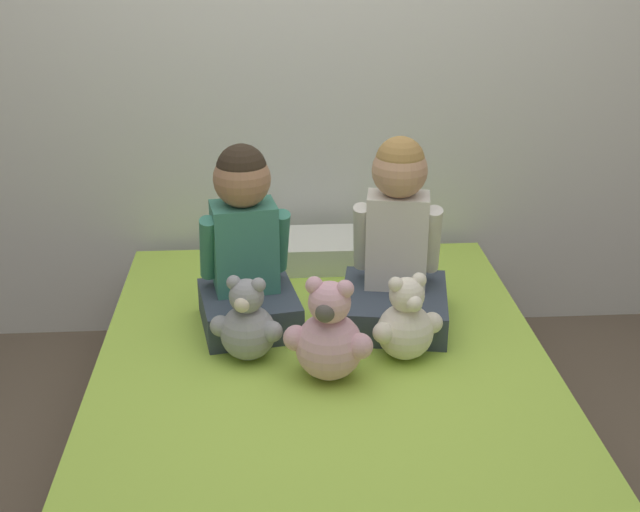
{
  "coord_description": "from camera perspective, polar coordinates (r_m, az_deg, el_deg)",
  "views": [
    {
      "loc": [
        -0.15,
        -2.16,
        1.75
      ],
      "look_at": [
        0.0,
        0.23,
        0.69
      ],
      "focal_mm": 45.0,
      "sensor_mm": 36.0,
      "label": 1
    }
  ],
  "objects": [
    {
      "name": "bed",
      "position": [
        2.66,
        0.33,
        -11.67
      ],
      "size": [
        1.47,
        1.94,
        0.41
      ],
      "color": "brown",
      "rests_on": "ground_plane"
    },
    {
      "name": "wall_behind_bed",
      "position": [
        3.26,
        -0.96,
        15.04
      ],
      "size": [
        8.0,
        0.06,
        2.5
      ],
      "color": "silver",
      "rests_on": "ground_plane"
    },
    {
      "name": "ground_plane",
      "position": [
        2.79,
        0.32,
        -15.07
      ],
      "size": [
        14.0,
        14.0,
        0.0
      ],
      "primitive_type": "plane",
      "color": "brown"
    },
    {
      "name": "teddy_bear_held_by_right_child",
      "position": [
        2.56,
        6.12,
        -4.78
      ],
      "size": [
        0.23,
        0.18,
        0.29
      ],
      "rotation": [
        0.0,
        0.0,
        0.32
      ],
      "color": "silver",
      "rests_on": "bed"
    },
    {
      "name": "child_on_right",
      "position": [
        2.73,
        5.45,
        0.51
      ],
      "size": [
        0.42,
        0.44,
        0.65
      ],
      "rotation": [
        0.0,
        0.0,
        -0.17
      ],
      "color": "#384251",
      "rests_on": "bed"
    },
    {
      "name": "teddy_bear_between_children",
      "position": [
        2.43,
        0.65,
        -5.75
      ],
      "size": [
        0.27,
        0.21,
        0.33
      ],
      "rotation": [
        0.0,
        0.0,
        -0.31
      ],
      "color": "#DBA3B2",
      "rests_on": "bed"
    },
    {
      "name": "child_on_left",
      "position": [
        2.69,
        -5.32,
        0.6
      ],
      "size": [
        0.37,
        0.38,
        0.63
      ],
      "rotation": [
        0.0,
        0.0,
        0.18
      ],
      "color": "#384251",
      "rests_on": "bed"
    },
    {
      "name": "pillow_at_headboard",
      "position": [
        3.23,
        -0.64,
        0.41
      ],
      "size": [
        0.54,
        0.28,
        0.11
      ],
      "color": "silver",
      "rests_on": "bed"
    },
    {
      "name": "teddy_bear_held_by_left_child",
      "position": [
        2.55,
        -5.18,
        -4.86
      ],
      "size": [
        0.23,
        0.18,
        0.28
      ],
      "rotation": [
        0.0,
        0.0,
        -0.28
      ],
      "color": "#939399",
      "rests_on": "bed"
    }
  ]
}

